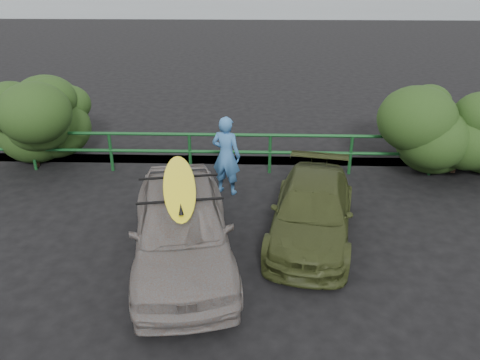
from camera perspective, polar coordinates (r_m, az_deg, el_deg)
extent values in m
plane|color=black|center=(7.61, -3.25, -14.53)|extent=(80.00, 80.00, 0.00)
plane|color=slate|center=(66.02, 1.42, 20.79)|extent=(200.00, 200.00, 0.00)
imported|color=slate|center=(8.14, -7.12, -5.65)|extent=(2.40, 4.41, 1.42)
imported|color=#343D1B|center=(9.05, 8.79, -3.73)|extent=(2.15, 3.90, 1.07)
imported|color=teal|center=(10.48, -1.70, 2.99)|extent=(0.77, 0.63, 1.82)
ellipsoid|color=yellow|center=(7.77, -7.42, -0.60)|extent=(0.98, 2.62, 0.08)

